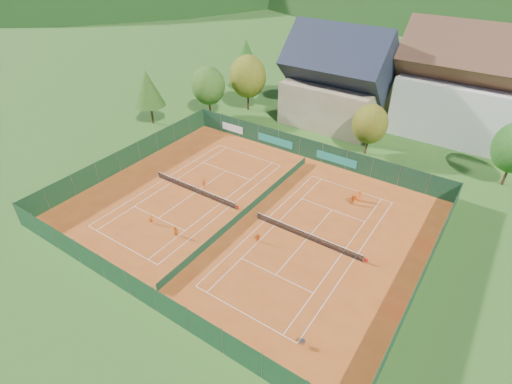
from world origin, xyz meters
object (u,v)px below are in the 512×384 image
object	(u,v)px
player_left_near	(151,219)
chalet	(337,83)
hotel_block_a	(470,91)
player_left_mid	(176,232)
ball_hopper	(303,341)
player_left_far	(204,183)
player_right_near	(258,238)
player_right_far_b	(353,199)
player_right_far_a	(359,196)

from	to	relation	value
player_left_near	chalet	bearing A→B (deg)	51.07
chalet	hotel_block_a	bearing A→B (deg)	17.53
player_left_mid	ball_hopper	bearing A→B (deg)	-21.37
hotel_block_a	player_left_far	world-z (taller)	hotel_block_a
player_right_near	player_right_far_b	world-z (taller)	player_right_far_b
player_left_far	player_right_near	distance (m)	12.77
hotel_block_a	player_right_near	distance (m)	41.78
player_left_near	player_right_near	distance (m)	12.48
hotel_block_a	player_left_mid	xyz separation A→B (m)	(-20.03, -43.59, -6.73)
ball_hopper	player_right_near	size ratio (longest dim) A/B	0.67
player_left_mid	chalet	bearing A→B (deg)	80.41
ball_hopper	player_right_near	bearing A→B (deg)	139.96
player_right_far_a	player_left_far	bearing A→B (deg)	30.16
player_right_near	player_right_far_a	size ratio (longest dim) A/B	0.81
player_left_near	ball_hopper	bearing A→B (deg)	-42.71
ball_hopper	player_right_far_a	xyz separation A→B (m)	(-4.06, 21.84, 0.19)
player_left_far	player_right_near	bearing A→B (deg)	165.55
player_right_near	hotel_block_a	bearing A→B (deg)	45.14
ball_hopper	player_left_mid	distance (m)	18.45
player_left_near	player_left_mid	xyz separation A→B (m)	(3.91, -0.10, 0.01)
chalet	player_right_far_a	world-z (taller)	chalet
player_right_near	player_right_far_a	xyz separation A→B (m)	(6.01, 13.38, 0.15)
hotel_block_a	ball_hopper	world-z (taller)	hotel_block_a
ball_hopper	chalet	bearing A→B (deg)	112.01
player_left_far	player_right_far_b	bearing A→B (deg)	-148.57
player_left_far	player_right_far_b	size ratio (longest dim) A/B	0.89
player_left_mid	player_right_far_a	xyz separation A→B (m)	(13.89, 17.58, 0.09)
player_right_far_a	player_left_mid	bearing A→B (deg)	56.77
player_left_mid	player_right_far_b	world-z (taller)	player_right_far_b
ball_hopper	player_right_far_b	xyz separation A→B (m)	(-4.41, 20.70, 0.13)
hotel_block_a	player_right_far_a	distance (m)	27.54
player_right_near	player_right_far_b	size ratio (longest dim) A/B	0.88
ball_hopper	player_left_mid	bearing A→B (deg)	166.65
chalet	player_left_far	bearing A→B (deg)	-99.73
hotel_block_a	player_right_far_b	world-z (taller)	hotel_block_a
chalet	player_right_near	xyz separation A→B (m)	(6.85, -33.39, -6.02)
chalet	player_left_mid	distance (m)	38.08
chalet	player_right_far_a	xyz separation A→B (m)	(12.86, -20.01, -5.88)
chalet	player_left_near	world-z (taller)	chalet
player_left_near	player_left_far	world-z (taller)	player_left_near
player_left_far	player_right_far_a	world-z (taller)	player_right_far_a
player_left_far	player_left_mid	bearing A→B (deg)	121.42
chalet	player_right_near	bearing A→B (deg)	-78.40
hotel_block_a	player_right_far_b	distance (m)	28.71
player_left_mid	player_right_far_a	world-z (taller)	player_right_far_a
player_right_near	player_right_far_a	distance (m)	14.67
chalet	player_right_far_a	size ratio (longest dim) A/B	10.86
player_right_far_a	ball_hopper	bearing A→B (deg)	105.61
ball_hopper	player_right_far_a	world-z (taller)	player_right_far_a
chalet	ball_hopper	distance (m)	45.55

